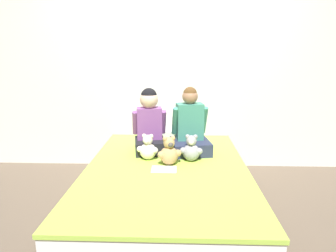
{
  "coord_description": "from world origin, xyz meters",
  "views": [
    {
      "loc": [
        0.1,
        -2.42,
        1.39
      ],
      "look_at": [
        0.0,
        0.33,
        0.7
      ],
      "focal_mm": 32.0,
      "sensor_mm": 36.0,
      "label": 1
    }
  ],
  "objects_px": {
    "child_on_right": "(190,128)",
    "teddy_bear_held_by_left_child": "(148,149)",
    "teddy_bear_held_by_right_child": "(191,150)",
    "child_on_left": "(149,124)",
    "teddy_bear_between_children": "(169,153)",
    "bed": "(167,189)",
    "pillow_at_headboard": "(170,134)",
    "sign_card": "(164,169)"
  },
  "relations": [
    {
      "from": "child_on_left",
      "to": "teddy_bear_held_by_right_child",
      "type": "bearing_deg",
      "value": -41.16
    },
    {
      "from": "teddy_bear_held_by_left_child",
      "to": "pillow_at_headboard",
      "type": "relative_size",
      "value": 0.5
    },
    {
      "from": "teddy_bear_held_by_left_child",
      "to": "pillow_at_headboard",
      "type": "height_order",
      "value": "teddy_bear_held_by_left_child"
    },
    {
      "from": "teddy_bear_held_by_right_child",
      "to": "teddy_bear_between_children",
      "type": "height_order",
      "value": "teddy_bear_between_children"
    },
    {
      "from": "teddy_bear_held_by_left_child",
      "to": "teddy_bear_between_children",
      "type": "height_order",
      "value": "teddy_bear_between_children"
    },
    {
      "from": "sign_card",
      "to": "child_on_right",
      "type": "bearing_deg",
      "value": 63.95
    },
    {
      "from": "sign_card",
      "to": "bed",
      "type": "bearing_deg",
      "value": 71.55
    },
    {
      "from": "child_on_right",
      "to": "teddy_bear_held_by_right_child",
      "type": "bearing_deg",
      "value": -98.64
    },
    {
      "from": "teddy_bear_held_by_right_child",
      "to": "sign_card",
      "type": "height_order",
      "value": "teddy_bear_held_by_right_child"
    },
    {
      "from": "bed",
      "to": "sign_card",
      "type": "bearing_deg",
      "value": -108.45
    },
    {
      "from": "child_on_right",
      "to": "teddy_bear_held_by_left_child",
      "type": "height_order",
      "value": "child_on_right"
    },
    {
      "from": "teddy_bear_held_by_left_child",
      "to": "teddy_bear_held_by_right_child",
      "type": "xyz_separation_m",
      "value": [
        0.4,
        -0.02,
        0.0
      ]
    },
    {
      "from": "bed",
      "to": "teddy_bear_held_by_left_child",
      "type": "xyz_separation_m",
      "value": [
        -0.18,
        0.19,
        0.31
      ]
    },
    {
      "from": "teddy_bear_between_children",
      "to": "child_on_left",
      "type": "bearing_deg",
      "value": 100.64
    },
    {
      "from": "child_on_left",
      "to": "teddy_bear_between_children",
      "type": "relative_size",
      "value": 2.45
    },
    {
      "from": "teddy_bear_held_by_left_child",
      "to": "pillow_at_headboard",
      "type": "bearing_deg",
      "value": 87.54
    },
    {
      "from": "child_on_left",
      "to": "teddy_bear_held_by_right_child",
      "type": "xyz_separation_m",
      "value": [
        0.4,
        -0.25,
        -0.18
      ]
    },
    {
      "from": "sign_card",
      "to": "teddy_bear_between_children",
      "type": "bearing_deg",
      "value": 72.11
    },
    {
      "from": "child_on_left",
      "to": "teddy_bear_between_children",
      "type": "xyz_separation_m",
      "value": [
        0.2,
        -0.35,
        -0.17
      ]
    },
    {
      "from": "bed",
      "to": "teddy_bear_held_by_right_child",
      "type": "relative_size",
      "value": 8.32
    },
    {
      "from": "child_on_right",
      "to": "teddy_bear_held_by_left_child",
      "type": "xyz_separation_m",
      "value": [
        -0.39,
        -0.23,
        -0.14
      ]
    },
    {
      "from": "child_on_right",
      "to": "teddy_bear_between_children",
      "type": "distance_m",
      "value": 0.42
    },
    {
      "from": "child_on_left",
      "to": "teddy_bear_between_children",
      "type": "height_order",
      "value": "child_on_left"
    },
    {
      "from": "child_on_left",
      "to": "teddy_bear_held_by_right_child",
      "type": "height_order",
      "value": "child_on_left"
    },
    {
      "from": "bed",
      "to": "pillow_at_headboard",
      "type": "xyz_separation_m",
      "value": [
        0.0,
        0.86,
        0.27
      ]
    },
    {
      "from": "child_on_left",
      "to": "child_on_right",
      "type": "relative_size",
      "value": 0.98
    },
    {
      "from": "teddy_bear_held_by_right_child",
      "to": "teddy_bear_between_children",
      "type": "bearing_deg",
      "value": -148.61
    },
    {
      "from": "sign_card",
      "to": "teddy_bear_held_by_right_child",
      "type": "bearing_deg",
      "value": 43.18
    },
    {
      "from": "child_on_left",
      "to": "child_on_right",
      "type": "xyz_separation_m",
      "value": [
        0.4,
        0.0,
        -0.04
      ]
    },
    {
      "from": "teddy_bear_between_children",
      "to": "child_on_right",
      "type": "bearing_deg",
      "value": 41.9
    },
    {
      "from": "child_on_right",
      "to": "teddy_bear_held_by_left_child",
      "type": "distance_m",
      "value": 0.47
    },
    {
      "from": "pillow_at_headboard",
      "to": "sign_card",
      "type": "distance_m",
      "value": 0.92
    },
    {
      "from": "teddy_bear_held_by_right_child",
      "to": "sign_card",
      "type": "xyz_separation_m",
      "value": [
        -0.24,
        -0.22,
        -0.1
      ]
    },
    {
      "from": "child_on_right",
      "to": "pillow_at_headboard",
      "type": "bearing_deg",
      "value": 105.4
    },
    {
      "from": "pillow_at_headboard",
      "to": "child_on_right",
      "type": "bearing_deg",
      "value": -64.8
    },
    {
      "from": "bed",
      "to": "teddy_bear_between_children",
      "type": "bearing_deg",
      "value": 72.67
    },
    {
      "from": "child_on_right",
      "to": "teddy_bear_between_children",
      "type": "xyz_separation_m",
      "value": [
        -0.19,
        -0.35,
        -0.13
      ]
    },
    {
      "from": "child_on_right",
      "to": "pillow_at_headboard",
      "type": "distance_m",
      "value": 0.53
    },
    {
      "from": "child_on_left",
      "to": "sign_card",
      "type": "xyz_separation_m",
      "value": [
        0.16,
        -0.47,
        -0.28
      ]
    },
    {
      "from": "bed",
      "to": "teddy_bear_held_by_left_child",
      "type": "distance_m",
      "value": 0.41
    },
    {
      "from": "teddy_bear_held_by_right_child",
      "to": "pillow_at_headboard",
      "type": "xyz_separation_m",
      "value": [
        -0.22,
        0.7,
        -0.05
      ]
    },
    {
      "from": "teddy_bear_held_by_left_child",
      "to": "teddy_bear_between_children",
      "type": "bearing_deg",
      "value": -19.51
    }
  ]
}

